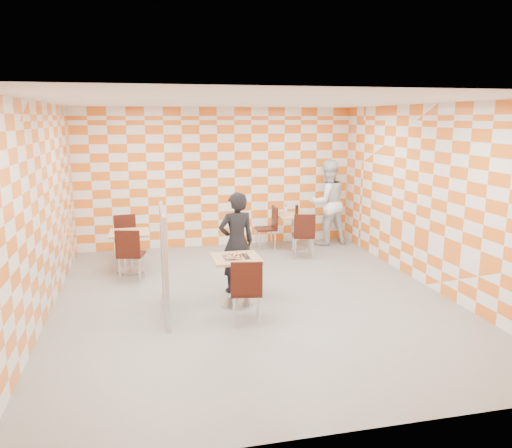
{
  "coord_description": "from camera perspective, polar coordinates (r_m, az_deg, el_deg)",
  "views": [
    {
      "loc": [
        -1.59,
        -7.21,
        2.76
      ],
      "look_at": [
        0.1,
        0.2,
        1.15
      ],
      "focal_mm": 35.0,
      "sensor_mm": 36.0,
      "label": 1
    }
  ],
  "objects": [
    {
      "name": "room_shell",
      "position": [
        8.01,
        -1.24,
        2.91
      ],
      "size": [
        7.0,
        7.0,
        7.0
      ],
      "color": "gray",
      "rests_on": "ground"
    },
    {
      "name": "main_table",
      "position": [
        7.48,
        -2.27,
        -5.57
      ],
      "size": [
        0.7,
        0.7,
        0.75
      ],
      "color": "tan",
      "rests_on": "ground"
    },
    {
      "name": "second_table",
      "position": [
        10.72,
        4.31,
        -0.19
      ],
      "size": [
        0.7,
        0.7,
        0.75
      ],
      "color": "tan",
      "rests_on": "ground"
    },
    {
      "name": "empty_table",
      "position": [
        9.37,
        -14.21,
        -2.31
      ],
      "size": [
        0.7,
        0.7,
        0.75
      ],
      "color": "tan",
      "rests_on": "ground"
    },
    {
      "name": "chair_main_front",
      "position": [
        6.74,
        -1.1,
        -7.23
      ],
      "size": [
        0.49,
        0.49,
        0.92
      ],
      "color": "#35120A",
      "rests_on": "ground"
    },
    {
      "name": "chair_second_front",
      "position": [
        9.98,
        5.49,
        -0.92
      ],
      "size": [
        0.5,
        0.5,
        0.92
      ],
      "color": "#35120A",
      "rests_on": "ground"
    },
    {
      "name": "chair_second_side",
      "position": [
        10.67,
        1.6,
        -0.03
      ],
      "size": [
        0.44,
        0.43,
        0.92
      ],
      "color": "#35120A",
      "rests_on": "ground"
    },
    {
      "name": "chair_empty_near",
      "position": [
        8.81,
        -14.24,
        -2.98
      ],
      "size": [
        0.51,
        0.52,
        0.92
      ],
      "color": "#35120A",
      "rests_on": "ground"
    },
    {
      "name": "chair_empty_far",
      "position": [
        10.03,
        -14.64,
        -1.2
      ],
      "size": [
        0.48,
        0.48,
        0.92
      ],
      "color": "#35120A",
      "rests_on": "ground"
    },
    {
      "name": "partition",
      "position": [
        7.17,
        -10.45,
        -4.19
      ],
      "size": [
        0.08,
        1.38,
        1.55
      ],
      "color": "white",
      "rests_on": "ground"
    },
    {
      "name": "man_dark",
      "position": [
        7.99,
        -2.24,
        -2.13
      ],
      "size": [
        0.65,
        0.48,
        1.63
      ],
      "primitive_type": "imported",
      "rotation": [
        0.0,
        0.0,
        3.31
      ],
      "color": "black",
      "rests_on": "ground"
    },
    {
      "name": "man_white",
      "position": [
        11.15,
        8.14,
        2.45
      ],
      "size": [
        1.01,
        0.84,
        1.88
      ],
      "primitive_type": "imported",
      "rotation": [
        0.0,
        0.0,
        3.29
      ],
      "color": "white",
      "rests_on": "ground"
    },
    {
      "name": "pizza_on_foil",
      "position": [
        7.39,
        -2.27,
        -3.69
      ],
      "size": [
        0.4,
        0.4,
        0.04
      ],
      "color": "silver",
      "rests_on": "main_table"
    },
    {
      "name": "sport_bottle",
      "position": [
        10.75,
        3.43,
        1.64
      ],
      "size": [
        0.06,
        0.06,
        0.2
      ],
      "color": "white",
      "rests_on": "second_table"
    },
    {
      "name": "soda_bottle",
      "position": [
        10.68,
        4.68,
        1.64
      ],
      "size": [
        0.07,
        0.07,
        0.23
      ],
      "color": "black",
      "rests_on": "second_table"
    }
  ]
}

